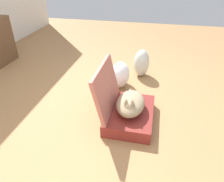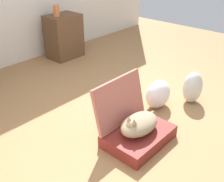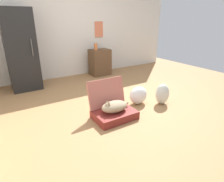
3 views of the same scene
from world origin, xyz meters
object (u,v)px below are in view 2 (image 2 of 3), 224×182
(suitcase_base, at_px, (139,136))
(vase_tall, at_px, (56,11))
(plastic_bag_white, at_px, (158,94))
(side_table, at_px, (64,36))
(plastic_bag_clear, at_px, (193,87))
(cat, at_px, (139,124))

(suitcase_base, xyz_separation_m, vase_tall, (0.87, 2.29, 0.73))
(plastic_bag_white, height_order, side_table, side_table)
(plastic_bag_white, xyz_separation_m, plastic_bag_clear, (0.37, -0.24, 0.03))
(plastic_bag_clear, distance_m, side_table, 2.34)
(plastic_bag_white, relative_size, plastic_bag_clear, 0.92)
(plastic_bag_white, distance_m, plastic_bag_clear, 0.45)
(plastic_bag_white, relative_size, vase_tall, 2.03)
(cat, distance_m, plastic_bag_white, 0.72)
(cat, bearing_deg, side_table, 66.53)
(plastic_bag_white, distance_m, side_table, 2.13)
(suitcase_base, xyz_separation_m, side_table, (1.00, 2.33, 0.29))
(plastic_bag_white, bearing_deg, side_table, 81.12)
(plastic_bag_clear, bearing_deg, vase_tall, 94.51)
(suitcase_base, distance_m, cat, 0.15)
(vase_tall, bearing_deg, suitcase_base, -110.83)
(side_table, height_order, vase_tall, vase_tall)
(cat, bearing_deg, vase_tall, 69.04)
(vase_tall, bearing_deg, cat, -110.96)
(cat, relative_size, plastic_bag_white, 1.45)
(plastic_bag_clear, distance_m, vase_tall, 2.38)
(plastic_bag_white, bearing_deg, cat, -161.07)
(suitcase_base, bearing_deg, vase_tall, 69.17)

